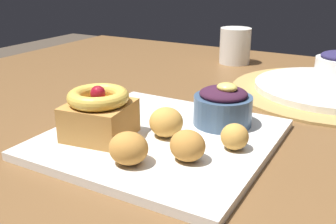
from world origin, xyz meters
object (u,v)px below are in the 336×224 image
Objects in this scene: fritter_front at (188,146)px; fritter_extra at (235,137)px; berry_ramekin at (223,106)px; coffee_mug at (235,46)px; front_plate at (161,138)px; cake_slice at (99,113)px; back_plate at (330,88)px; fritter_back at (129,148)px; fritter_middle at (166,122)px.

fritter_front is 0.07m from fritter_extra.
berry_ramekin is 0.47m from coffee_mug.
front_plate is 0.09m from fritter_front.
cake_slice is 0.19m from berry_ramekin.
fritter_extra is at bearing -100.47° from back_plate.
fritter_back is at bearing -81.28° from coffee_mug.
cake_slice is 2.61× the size of fritter_extra.
fritter_extra reaches higher than front_plate.
back_plate is (0.07, 0.36, -0.02)m from fritter_extra.
fritter_front reaches higher than front_plate.
cake_slice is at bearing -149.48° from fritter_middle.
cake_slice is 0.14m from fritter_front.
cake_slice reaches higher than fritter_middle.
coffee_mug is at bearing 99.18° from front_plate.
fritter_back is at bearing -29.97° from cake_slice.
front_plate is at bearing 142.39° from fritter_front.
cake_slice reaches higher than back_plate.
back_plate is (0.16, 0.47, -0.02)m from fritter_back.
fritter_middle is at bearing -175.75° from fritter_extra.
coffee_mug reaches higher than front_plate.
fritter_back is 1.33× the size of fritter_extra.
cake_slice is at bearing 150.03° from fritter_back.
cake_slice is 1.97× the size of fritter_back.
front_plate is 0.53m from coffee_mug.
cake_slice is 2.01× the size of fritter_middle.
fritter_front is at bearing -37.61° from front_plate.
fritter_middle is 0.41m from back_plate.
fritter_extra is (0.05, -0.07, -0.01)m from berry_ramekin.
fritter_extra is at bearing 4.25° from fritter_middle.
coffee_mug is at bearing 104.88° from fritter_front.
front_plate is at bearing -126.97° from berry_ramekin.
berry_ramekin reaches higher than fritter_back.
fritter_extra is at bearing 3.48° from front_plate.
fritter_middle is at bearing 90.93° from fritter_back.
fritter_middle is 0.10m from fritter_extra.
coffee_mug is (-0.09, 0.53, 0.01)m from fritter_middle.
berry_ramekin is 0.30× the size of back_plate.
fritter_middle is at bearing -79.91° from coffee_mug.
front_plate is 3.15× the size of cake_slice.
berry_ramekin is at bearing 57.45° from fritter_middle.
coffee_mug is at bearing 110.39° from fritter_extra.
fritter_back is at bearing -89.07° from fritter_middle.
back_plate is 0.30m from coffee_mug.
fritter_front is (0.01, -0.13, -0.01)m from berry_ramekin.
berry_ramekin reaches higher than fritter_middle.
fritter_extra is at bearing 56.77° from fritter_front.
front_plate is 0.10m from fritter_back.
fritter_middle is 0.53m from coffee_mug.
coffee_mug reaches higher than fritter_extra.
fritter_extra is (0.04, 0.06, -0.00)m from fritter_front.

